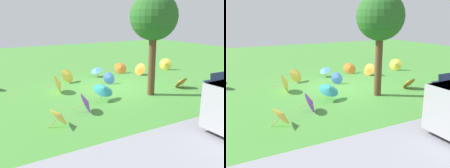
# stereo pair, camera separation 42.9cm
# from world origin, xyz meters

# --- Properties ---
(ground) EXTENTS (40.00, 40.00, 0.00)m
(ground) POSITION_xyz_m (0.00, 0.00, 0.00)
(ground) COLOR #478C38
(park_bench) EXTENTS (1.61, 0.53, 0.90)m
(park_bench) POSITION_xyz_m (-4.15, 2.86, 0.47)
(park_bench) COLOR navy
(park_bench) RESTS_ON ground
(shade_tree) EXTENTS (2.04, 2.04, 4.45)m
(shade_tree) POSITION_xyz_m (-0.80, 1.81, 3.37)
(shade_tree) COLOR brown
(shade_tree) RESTS_ON ground
(parasol_yellow_0) EXTENTS (1.00, 0.92, 0.79)m
(parasol_yellow_0) POSITION_xyz_m (1.56, -2.15, 0.39)
(parasol_yellow_0) COLOR tan
(parasol_yellow_0) RESTS_ON ground
(parasol_blue_0) EXTENTS (0.84, 0.85, 0.58)m
(parasol_blue_0) POSITION_xyz_m (-0.29, -2.56, 0.40)
(parasol_blue_0) COLOR tan
(parasol_blue_0) RESTS_ON ground
(parasol_yellow_1) EXTENTS (0.95, 0.97, 0.88)m
(parasol_yellow_1) POSITION_xyz_m (2.63, -0.61, 0.44)
(parasol_yellow_1) COLOR tan
(parasol_yellow_1) RESTS_ON ground
(parasol_orange_0) EXTENTS (0.70, 0.82, 0.73)m
(parasol_orange_0) POSITION_xyz_m (-2.73, -1.65, 0.36)
(parasol_orange_0) COLOR tan
(parasol_orange_0) RESTS_ON ground
(parasol_yellow_2) EXTENTS (0.86, 0.87, 0.79)m
(parasol_yellow_2) POSITION_xyz_m (-5.11, -2.01, 0.39)
(parasol_yellow_2) COLOR tan
(parasol_yellow_2) RESTS_ON ground
(parasol_purple_0) EXTENTS (0.83, 0.88, 0.75)m
(parasol_purple_0) POSITION_xyz_m (2.61, 2.33, 0.37)
(parasol_purple_0) COLOR tan
(parasol_purple_0) RESTS_ON ground
(parasol_blue_1) EXTENTS (0.66, 0.66, 0.64)m
(parasol_blue_1) POSITION_xyz_m (-0.17, -0.80, 0.32)
(parasol_blue_1) COLOR tan
(parasol_blue_1) RESTS_ON ground
(parasol_orange_3) EXTENTS (0.79, 0.68, 0.62)m
(parasol_orange_3) POSITION_xyz_m (-2.78, 1.65, 0.31)
(parasol_orange_3) COLOR tan
(parasol_orange_3) RESTS_ON ground
(parasol_yellow_5) EXTENTS (0.75, 0.83, 0.68)m
(parasol_yellow_5) POSITION_xyz_m (3.91, 3.05, 0.37)
(parasol_yellow_5) COLOR tan
(parasol_yellow_5) RESTS_ON ground
(parasol_teal_0) EXTENTS (1.00, 0.99, 0.76)m
(parasol_teal_0) POSITION_xyz_m (1.42, 1.43, 0.50)
(parasol_teal_0) COLOR tan
(parasol_teal_0) RESTS_ON ground
(parasol_orange_4) EXTENTS (0.89, 0.76, 0.69)m
(parasol_orange_4) POSITION_xyz_m (-2.05, -2.67, 0.35)
(parasol_orange_4) COLOR tan
(parasol_orange_4) RESTS_ON ground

